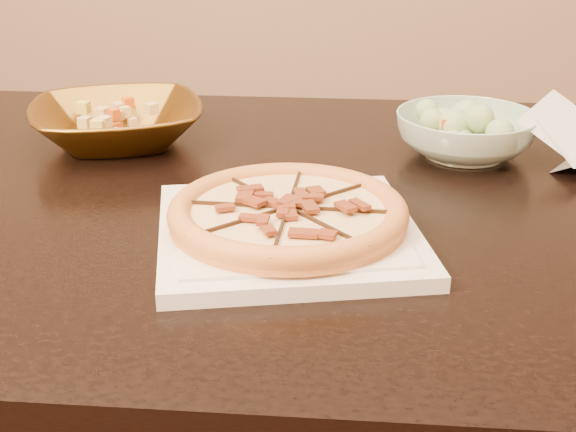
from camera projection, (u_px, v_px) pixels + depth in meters
name	position (u px, v px, depth m)	size (l,w,h in m)	color
dining_table	(212.00, 254.00, 1.10)	(1.50, 1.00, 0.75)	black
plate	(288.00, 232.00, 0.91)	(0.35, 0.35, 0.02)	silver
pizza	(288.00, 213.00, 0.90)	(0.27, 0.27, 0.03)	orange
bronze_bowl	(117.00, 124.00, 1.22)	(0.26, 0.26, 0.06)	brown
mixed_dish	(113.00, 94.00, 1.20)	(0.09, 0.12, 0.03)	#D9B46D
salad_bowl	(466.00, 135.00, 1.17)	(0.20, 0.20, 0.06)	#B1CDBB
salad	(468.00, 102.00, 1.15)	(0.10, 0.10, 0.04)	#B1C386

